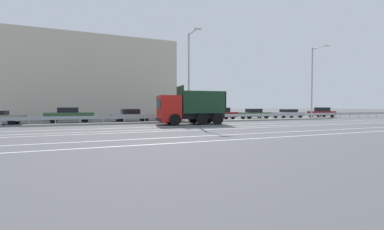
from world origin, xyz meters
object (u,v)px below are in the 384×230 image
Objects in this scene: street_lamp_1 at (189,73)px; median_road_sign at (201,109)px; parked_car_4 at (183,115)px; parked_car_7 at (288,113)px; street_lamp_2 at (313,80)px; parked_car_3 at (131,115)px; parked_car_5 at (220,114)px; dump_truck at (183,110)px; parked_car_6 at (254,114)px; parked_car_8 at (322,112)px; parked_car_2 at (69,115)px.

median_road_sign is at bearing 8.22° from street_lamp_1.
parked_car_4 is 16.33m from parked_car_7.
street_lamp_2 is 2.04× the size of parked_car_3.
parked_car_5 is at bearing 91.26° from parked_car_7.
parked_car_7 is at bearing 87.58° from parked_car_3.
street_lamp_1 reaches higher than dump_truck.
parked_car_3 is at bearing 139.76° from street_lamp_1.
parked_car_7 is (0.14, 4.52, -4.46)m from street_lamp_2.
parked_car_3 is 6.20m from parked_car_4.
parked_car_8 is (12.46, -0.18, 0.06)m from parked_car_6.
median_road_sign is 13.57m from parked_car_2.
parked_car_7 is 6.57m from parked_car_8.
street_lamp_1 is 1.99× the size of parked_car_2.
parked_car_3 reaches higher than parked_car_7.
parked_car_5 is 1.03× the size of parked_car_8.
parked_car_6 is 0.91× the size of parked_car_7.
median_road_sign reaches higher than parked_car_8.
street_lamp_1 is 17.12m from street_lamp_2.
parked_car_5 is (5.95, 4.14, -4.43)m from street_lamp_1.
parked_car_8 is (29.09, -0.27, 0.06)m from parked_car_3.
parked_car_4 is at bearing 94.12° from parked_car_8.
parked_car_8 reaches higher than parked_car_4.
parked_car_3 is at bearing 33.04° from dump_truck.
parked_car_5 is 17.88m from parked_car_8.
parked_car_4 is at bearing -15.48° from dump_truck.
street_lamp_2 is (18.79, 2.26, 3.79)m from dump_truck.
street_lamp_1 is 2.11× the size of parked_car_6.
parked_car_6 is at bearing 21.02° from street_lamp_1.
street_lamp_2 reaches higher than parked_car_5.
parked_car_8 is (23.83, 4.19, -4.44)m from street_lamp_1.
parked_car_5 is (7.61, 6.58, -0.58)m from dump_truck.
street_lamp_2 is at bearing 53.74° from parked_car_6.
parked_car_5 is 11.31m from parked_car_7.
street_lamp_1 is 24.59m from parked_car_8.
parked_car_4 is (2.59, 6.77, -0.65)m from dump_truck.
street_lamp_1 reaches higher than street_lamp_2.
parked_car_3 reaches higher than parked_car_4.
street_lamp_2 is 29.33m from parked_car_2.
parked_car_8 is at bearing 91.25° from parked_car_6.
parked_car_2 is 0.96× the size of parked_car_7.
parked_car_2 reaches higher than parked_car_3.
street_lamp_2 is at bearing 76.18° from parked_car_3.
parked_car_8 is at bearing -69.94° from dump_truck.
street_lamp_1 is at bearing 179.38° from street_lamp_2.
parked_car_8 is at bearing 9.97° from street_lamp_1.
street_lamp_1 is 6.31m from parked_car_4.
median_road_sign is 0.53× the size of parked_car_7.
parked_car_5 is (4.54, 3.94, -0.65)m from median_road_sign.
parked_car_6 is at bearing -91.43° from parked_car_4.
parked_car_5 reaches higher than parked_car_4.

